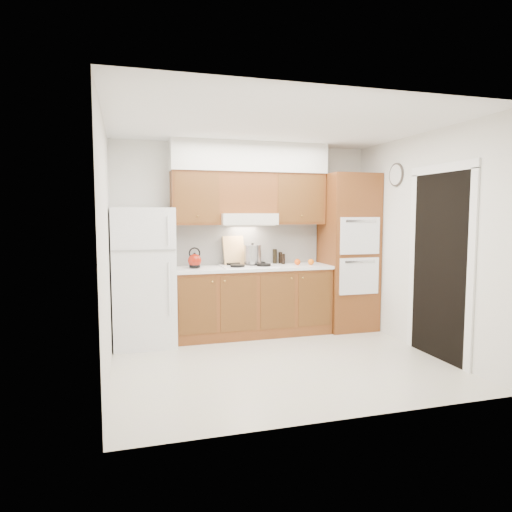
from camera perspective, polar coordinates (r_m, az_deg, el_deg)
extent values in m
plane|color=beige|center=(5.22, 2.89, -13.07)|extent=(3.60, 3.60, 0.00)
plane|color=white|center=(5.05, 3.04, 16.18)|extent=(3.60, 3.60, 0.00)
cube|color=silver|center=(6.40, -1.42, 2.20)|extent=(3.60, 0.02, 2.60)
cube|color=silver|center=(4.70, -18.25, 0.82)|extent=(0.02, 3.00, 2.60)
cube|color=silver|center=(5.81, 19.99, 1.57)|extent=(0.02, 3.00, 2.60)
cube|color=white|center=(5.88, -13.87, -2.53)|extent=(0.75, 0.72, 1.72)
cube|color=brown|center=(6.23, -0.48, -5.77)|extent=(2.11, 0.60, 0.90)
cube|color=white|center=(6.15, -0.46, -1.48)|extent=(2.13, 0.62, 0.04)
cube|color=white|center=(6.40, -1.17, 1.48)|extent=(2.11, 0.03, 0.56)
cube|color=brown|center=(6.63, 11.43, 0.47)|extent=(0.70, 0.65, 2.20)
cube|color=brown|center=(6.09, -7.61, 7.17)|extent=(0.63, 0.33, 0.70)
cube|color=brown|center=(6.46, 5.13, 7.09)|extent=(0.73, 0.33, 0.70)
cube|color=silver|center=(6.17, -1.12, 4.64)|extent=(0.75, 0.45, 0.15)
cube|color=brown|center=(6.24, -1.27, 7.86)|extent=(0.75, 0.33, 0.55)
cube|color=silver|center=(6.27, -0.79, 12.20)|extent=(2.13, 0.36, 0.40)
cube|color=white|center=(6.15, -0.96, -1.24)|extent=(0.74, 0.50, 0.01)
cube|color=black|center=(5.55, 21.94, -1.25)|extent=(0.02, 0.90, 2.10)
cylinder|color=#3F3833|center=(6.27, 17.13, 9.68)|extent=(0.02, 0.30, 0.30)
sphere|color=maroon|center=(5.98, -7.68, -0.58)|extent=(0.19, 0.19, 0.18)
cube|color=tan|center=(6.27, -2.77, 0.67)|extent=(0.32, 0.16, 0.40)
cylinder|color=#A9A9AD|center=(6.21, -0.44, 0.19)|extent=(0.31, 0.31, 0.25)
cylinder|color=black|center=(6.48, 2.38, -0.04)|extent=(0.08, 0.08, 0.21)
cylinder|color=black|center=(6.51, 3.08, -0.21)|extent=(0.06, 0.06, 0.16)
cylinder|color=black|center=(6.42, 3.43, -0.37)|extent=(0.06, 0.06, 0.15)
sphere|color=#FF990D|center=(6.36, 6.89, -0.74)|extent=(0.09, 0.09, 0.08)
sphere|color=#DB5B0B|center=(6.32, 5.21, -0.75)|extent=(0.11, 0.11, 0.09)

